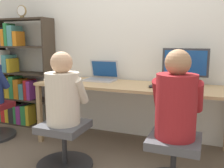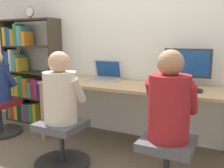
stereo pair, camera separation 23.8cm
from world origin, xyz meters
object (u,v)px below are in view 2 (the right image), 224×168
(desktop_monitor, at_px, (187,67))
(laptop, at_px, (104,76))
(keyboard, at_px, (180,89))
(office_chair_side, at_px, (0,117))
(office_chair_left, at_px, (166,165))
(person_at_monitor, at_px, (169,102))
(office_chair_right, at_px, (62,143))
(person_at_laptop, at_px, (60,92))
(desk_clock, at_px, (30,12))
(bookshelf, at_px, (26,78))

(desktop_monitor, height_order, laptop, desktop_monitor)
(keyboard, bearing_deg, office_chair_side, -172.32)
(office_chair_left, distance_m, person_at_monitor, 0.53)
(desktop_monitor, height_order, office_chair_left, desktop_monitor)
(keyboard, distance_m, person_at_monitor, 0.60)
(person_at_monitor, bearing_deg, keyboard, 93.15)
(keyboard, bearing_deg, office_chair_left, -86.88)
(laptop, bearing_deg, office_chair_right, -91.32)
(keyboard, distance_m, office_chair_side, 2.36)
(office_chair_right, distance_m, person_at_monitor, 1.17)
(office_chair_left, distance_m, person_at_laptop, 1.16)
(office_chair_right, bearing_deg, person_at_laptop, 90.00)
(office_chair_right, xyz_separation_m, desk_clock, (-1.12, 0.81, 1.39))
(bookshelf, bearing_deg, desk_clock, -15.31)
(office_chair_right, relative_size, desk_clock, 3.33)
(person_at_monitor, xyz_separation_m, desk_clock, (-2.16, 0.78, 0.86))
(keyboard, xyz_separation_m, person_at_laptop, (-1.01, -0.63, -0.00))
(desktop_monitor, relative_size, office_chair_left, 0.90)
(office_chair_right, distance_m, person_at_laptop, 0.52)
(office_chair_side, bearing_deg, person_at_laptop, -14.07)
(desk_clock, height_order, office_chair_side, desk_clock)
(person_at_monitor, distance_m, bookshelf, 2.51)
(office_chair_left, xyz_separation_m, person_at_laptop, (-1.04, -0.03, 0.52))
(person_at_laptop, height_order, office_chair_side, person_at_laptop)
(laptop, distance_m, office_chair_right, 1.03)
(office_chair_right, height_order, bookshelf, bookshelf)
(office_chair_left, height_order, office_chair_right, same)
(keyboard, relative_size, bookshelf, 0.27)
(laptop, relative_size, keyboard, 0.91)
(keyboard, relative_size, office_chair_right, 0.75)
(office_chair_left, relative_size, office_chair_right, 1.00)
(office_chair_right, bearing_deg, laptop, 88.68)
(laptop, relative_size, office_chair_right, 0.68)
(office_chair_left, height_order, person_at_laptop, person_at_laptop)
(bookshelf, relative_size, desk_clock, 9.24)
(desktop_monitor, height_order, office_chair_side, desktop_monitor)
(laptop, distance_m, person_at_laptop, 0.85)
(laptop, bearing_deg, keyboard, -12.92)
(office_chair_left, height_order, person_at_monitor, person_at_monitor)
(office_chair_side, bearing_deg, desktop_monitor, 13.64)
(laptop, relative_size, person_at_monitor, 0.53)
(person_at_monitor, distance_m, desk_clock, 2.45)
(desktop_monitor, xyz_separation_m, desk_clock, (-2.14, -0.07, 0.67))
(desktop_monitor, distance_m, office_chair_right, 1.53)
(office_chair_left, bearing_deg, desktop_monitor, 91.39)
(desktop_monitor, distance_m, bookshelf, 2.37)
(desktop_monitor, relative_size, desk_clock, 3.01)
(keyboard, height_order, person_at_laptop, person_at_laptop)
(laptop, bearing_deg, desktop_monitor, 1.29)
(office_chair_right, height_order, desk_clock, desk_clock)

